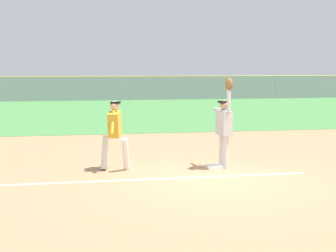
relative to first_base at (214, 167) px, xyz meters
name	(u,v)px	position (x,y,z in m)	size (l,w,h in m)	color
ground_plane	(218,181)	(-0.24, -1.26, -0.04)	(77.44, 77.44, 0.00)	tan
outfield_grass	(143,111)	(-0.24, 14.83, -0.04)	(45.14, 17.16, 0.01)	#4C8C47
chalk_foul_line	(48,183)	(-4.00, -0.90, -0.04)	(12.00, 0.10, 0.01)	white
first_base	(214,167)	(0.00, 0.00, 0.00)	(0.38, 0.38, 0.08)	white
fielder	(225,124)	(0.25, -0.04, 1.08)	(0.34, 0.89, 2.28)	silver
runner	(115,130)	(-2.47, 0.20, 0.96)	(0.76, 0.84, 1.72)	white
baseball	(229,98)	(0.44, 0.29, 1.70)	(0.07, 0.07, 0.07)	white
outfield_fence	(131,88)	(-0.24, 23.40, 0.85)	(45.22, 0.08, 1.78)	#93999E
parked_car_blue	(62,89)	(-5.53, 27.69, 0.63)	(4.59, 2.52, 1.25)	#23389E
parked_car_white	(141,88)	(0.92, 27.38, 0.63)	(4.59, 2.50, 1.25)	white
parked_car_tan	(218,88)	(7.48, 27.16, 0.63)	(4.59, 2.51, 1.25)	tan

